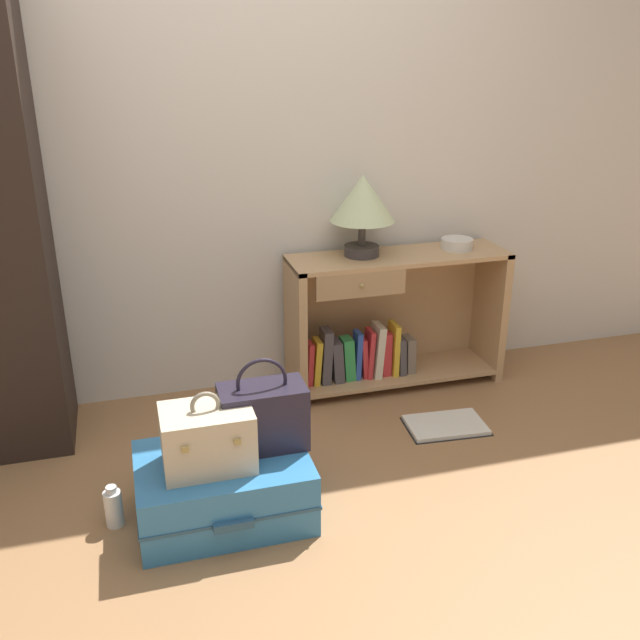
% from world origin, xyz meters
% --- Properties ---
extents(ground_plane, '(9.00, 9.00, 0.00)m').
position_xyz_m(ground_plane, '(0.00, 0.00, 0.00)').
color(ground_plane, '#9E7047').
extents(back_wall, '(6.40, 0.10, 2.60)m').
position_xyz_m(back_wall, '(0.00, 1.50, 1.30)').
color(back_wall, silver).
rests_on(back_wall, ground_plane).
extents(bookshelf, '(1.09, 0.34, 0.69)m').
position_xyz_m(bookshelf, '(0.73, 1.27, 0.33)').
color(bookshelf, tan).
rests_on(bookshelf, ground_plane).
extents(table_lamp, '(0.31, 0.31, 0.39)m').
position_xyz_m(table_lamp, '(0.59, 1.30, 0.95)').
color(table_lamp, '#3D3838').
rests_on(table_lamp, bookshelf).
extents(bowl, '(0.16, 0.16, 0.05)m').
position_xyz_m(bowl, '(1.09, 1.27, 0.72)').
color(bowl, silver).
rests_on(bowl, bookshelf).
extents(suitcase_large, '(0.64, 0.47, 0.25)m').
position_xyz_m(suitcase_large, '(-0.25, 0.39, 0.12)').
color(suitcase_large, teal).
rests_on(suitcase_large, ground_plane).
extents(train_case, '(0.32, 0.23, 0.30)m').
position_xyz_m(train_case, '(-0.30, 0.37, 0.36)').
color(train_case, beige).
rests_on(train_case, suitcase_large).
extents(handbag, '(0.32, 0.17, 0.36)m').
position_xyz_m(handbag, '(-0.08, 0.44, 0.38)').
color(handbag, '#231E2D').
rests_on(handbag, suitcase_large).
extents(bottle, '(0.07, 0.07, 0.17)m').
position_xyz_m(bottle, '(-0.65, 0.45, 0.08)').
color(bottle, white).
rests_on(bottle, ground_plane).
extents(open_book_on_floor, '(0.39, 0.27, 0.02)m').
position_xyz_m(open_book_on_floor, '(0.83, 0.76, 0.01)').
color(open_book_on_floor, white).
rests_on(open_book_on_floor, ground_plane).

